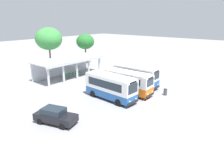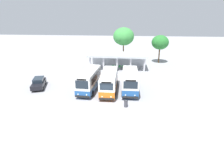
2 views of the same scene
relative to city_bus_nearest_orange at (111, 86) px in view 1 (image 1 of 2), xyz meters
name	(u,v)px [view 1 (image 1 of 2)]	position (x,y,z in m)	size (l,w,h in m)	color
ground_plane	(155,100)	(3.57, -4.69, -1.81)	(180.00, 180.00, 0.00)	#939399
city_bus_nearest_orange	(111,86)	(0.00, 0.00, 0.00)	(2.61, 7.43, 3.27)	black
city_bus_second_in_row	(126,81)	(3.20, -0.23, -0.06)	(2.44, 7.68, 3.14)	black
city_bus_middle_cream	(136,76)	(6.39, 0.30, -0.03)	(2.57, 7.11, 3.21)	black
parked_car_flank	(55,116)	(-8.52, 0.17, -0.98)	(2.97, 4.64, 1.62)	black
terminal_canopy	(67,63)	(3.58, 13.24, 0.77)	(12.87, 5.13, 3.40)	silver
waiting_chair_end_by_column	(67,75)	(2.56, 12.36, -1.28)	(0.46, 0.46, 0.86)	slate
waiting_chair_second_from_end	(70,75)	(3.31, 12.37, -1.28)	(0.46, 0.46, 0.86)	slate
waiting_chair_middle_seat	(73,74)	(4.05, 12.34, -1.28)	(0.46, 0.46, 0.86)	slate
waiting_chair_fourth_seat	(76,73)	(4.80, 12.38, -1.28)	(0.46, 0.46, 0.86)	slate
waiting_chair_fifth_seat	(80,72)	(5.54, 12.28, -1.28)	(0.46, 0.46, 0.86)	slate
roadside_tree_behind_canopy	(49,39)	(4.54, 19.97, 4.58)	(5.31, 5.31, 8.66)	brown
roadside_tree_east_of_canopy	(85,42)	(13.60, 19.03, 3.34)	(4.16, 4.16, 6.93)	brown
litter_bin_apron	(165,92)	(5.92, -4.93, -1.35)	(0.49, 0.49, 0.90)	#3F3F47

